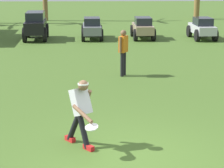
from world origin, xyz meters
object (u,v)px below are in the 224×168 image
at_px(teammate_midfield, 123,49).
at_px(parked_car_slot_c, 143,28).
at_px(parked_car_slot_a, 36,25).
at_px(parked_car_slot_d, 202,28).
at_px(parked_car_slot_b, 92,28).
at_px(frisbee_in_flight, 92,127).
at_px(frisbee_thrower, 81,109).

xyz_separation_m(teammate_midfield, parked_car_slot_c, (1.43, 7.92, -0.38)).
height_order(parked_car_slot_a, parked_car_slot_d, parked_car_slot_a).
bearing_deg(parked_car_slot_b, frisbee_in_flight, -89.16).
height_order(frisbee_in_flight, parked_car_slot_d, parked_car_slot_d).
height_order(parked_car_slot_b, parked_car_slot_d, same).
bearing_deg(parked_car_slot_d, teammate_midfield, -120.03).
distance_m(frisbee_thrower, parked_car_slot_a, 14.05).
xyz_separation_m(teammate_midfield, parked_car_slot_a, (-4.01, 7.77, -0.20)).
relative_size(frisbee_thrower, parked_car_slot_a, 0.59).
bearing_deg(teammate_midfield, parked_car_slot_c, 79.74).
bearing_deg(frisbee_in_flight, parked_car_slot_c, 80.62).
bearing_deg(parked_car_slot_b, parked_car_slot_c, 1.12).
distance_m(frisbee_thrower, teammate_midfield, 6.11).
distance_m(frisbee_thrower, parked_car_slot_b, 13.87).
bearing_deg(frisbee_thrower, frisbee_in_flight, -68.25).
bearing_deg(frisbee_in_flight, teammate_midfield, 81.69).
bearing_deg(teammate_midfield, parked_car_slot_b, 98.46).
xyz_separation_m(frisbee_in_flight, parked_car_slot_d, (5.41, 14.26, -0.07)).
bearing_deg(parked_car_slot_c, parked_car_slot_b, -178.88).
bearing_deg(frisbee_thrower, parked_car_slot_b, 89.94).
height_order(teammate_midfield, parked_car_slot_c, teammate_midfield).
bearing_deg(parked_car_slot_c, frisbee_thrower, -100.65).
relative_size(parked_car_slot_c, parked_car_slot_d, 0.99).
relative_size(frisbee_in_flight, parked_car_slot_b, 0.16).
bearing_deg(parked_car_slot_d, frisbee_in_flight, -110.77).
bearing_deg(parked_car_slot_b, teammate_midfield, -81.54).
distance_m(frisbee_thrower, parked_car_slot_c, 14.16).
xyz_separation_m(frisbee_thrower, frisbee_in_flight, (0.23, -0.57, -0.17)).
distance_m(parked_car_slot_a, parked_car_slot_d, 8.46).
bearing_deg(parked_car_slot_a, parked_car_slot_c, 1.56).
bearing_deg(parked_car_slot_b, parked_car_slot_d, -1.73).
distance_m(parked_car_slot_b, parked_car_slot_c, 2.60).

